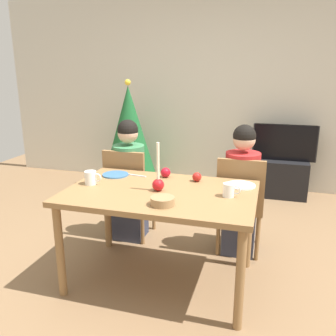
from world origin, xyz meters
The scene contains 19 objects.
ground_plane centered at (0.00, 0.00, 0.00)m, with size 7.68×7.68×0.00m, color brown.
back_wall centered at (0.00, 2.60, 1.30)m, with size 6.40×0.10×2.60m, color beige.
dining_table centered at (0.00, 0.00, 0.67)m, with size 1.40×0.90×0.75m.
chair_left centered at (-0.52, 0.61, 0.51)m, with size 0.40×0.40×0.90m.
chair_right centered at (0.54, 0.61, 0.51)m, with size 0.40×0.40×0.90m.
person_left_child centered at (-0.52, 0.64, 0.57)m, with size 0.30×0.30×1.17m.
person_right_child centered at (0.54, 0.64, 0.57)m, with size 0.30×0.30×1.17m.
tv_stand centered at (0.93, 2.30, 0.24)m, with size 0.64×0.40×0.48m, color black.
tv centered at (0.93, 2.30, 0.71)m, with size 0.79×0.05×0.46m.
christmas_tree centered at (-1.07, 2.01, 0.77)m, with size 0.75×0.75×1.49m.
candle_centerpiece centered at (-0.02, -0.01, 0.82)m, with size 0.09×0.09×0.37m.
plate_left centered at (-0.48, 0.26, 0.76)m, with size 0.22×0.22×0.01m, color teal.
plate_right centered at (0.56, 0.28, 0.76)m, with size 0.22×0.22×0.01m, color white.
mug_left centered at (-0.57, -0.01, 0.80)m, with size 0.14×0.09×0.10m.
mug_right centered at (0.50, 0.01, 0.80)m, with size 0.13×0.08×0.10m.
fork_left centered at (-0.31, 0.30, 0.75)m, with size 0.18×0.01×0.01m, color silver.
bowl_walnuts centered at (0.10, -0.27, 0.78)m, with size 0.16×0.16×0.06m, color #99754C.
apple_near_candle centered at (0.21, 0.29, 0.79)m, with size 0.07×0.07×0.07m, color #AB1D18.
apple_by_left_plate centered at (-0.06, 0.33, 0.79)m, with size 0.08×0.08×0.08m, color #B01220.
Camera 1 is at (0.75, -2.38, 1.63)m, focal length 38.11 mm.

